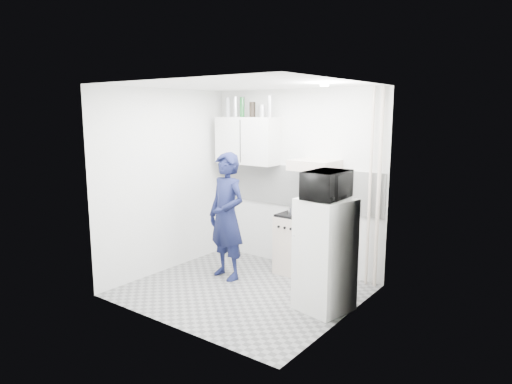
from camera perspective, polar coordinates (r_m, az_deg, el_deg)
The scene contains 23 objects.
floor at distance 6.04m, azimuth -1.62°, elevation -12.18°, with size 2.80×2.80×0.00m, color gray.
ceiling at distance 5.60m, azimuth -1.75°, elevation 13.27°, with size 2.80×2.80×0.00m, color white.
wall_back at distance 6.69m, azimuth 4.97°, elevation 1.55°, with size 2.80×2.80×0.00m, color silver.
wall_left at distance 6.63m, azimuth -11.23°, elevation 1.31°, with size 2.60×2.60×0.00m, color silver.
wall_right at distance 4.95m, azimuth 11.15°, elevation -1.62°, with size 2.60×2.60×0.00m, color silver.
person at distance 6.25m, azimuth -3.69°, elevation -3.03°, with size 0.64×0.42×1.74m, color #111639.
stove at distance 6.57m, azimuth 5.23°, elevation -6.52°, with size 0.52×0.52×0.83m, color beige.
fridge at distance 5.35m, azimuth 8.60°, elevation -7.77°, with size 0.54×0.54×1.31m, color white.
stove_top at distance 6.46m, azimuth 5.29°, elevation -2.85°, with size 0.50×0.50×0.03m, color black.
saucepan at distance 6.41m, azimuth 4.90°, elevation -2.33°, with size 0.19×0.19×0.10m, color silver.
microwave at distance 5.16m, azimuth 8.84°, elevation 0.88°, with size 0.39×0.57×0.32m, color black.
bottle_a at distance 7.14m, azimuth -3.53°, elevation 10.53°, with size 0.07×0.07×0.30m, color #B2B7BC.
bottle_b at distance 7.05m, azimuth -2.59°, elevation 10.58°, with size 0.08×0.08×0.30m, color silver.
bottle_c at distance 6.96m, azimuth -1.74°, elevation 10.56°, with size 0.07×0.07×0.30m, color #144C1E.
canister_a at distance 6.85m, azimuth -0.45°, elevation 10.27°, with size 0.09×0.09×0.22m, color black.
canister_b at distance 6.74m, azimuth 0.75°, elevation 10.10°, with size 0.10×0.10×0.18m, color silver.
bottle_e at distance 6.66m, azimuth 1.73°, elevation 10.64°, with size 0.08×0.08×0.31m, color silver.
upper_cabinet at distance 6.92m, azimuth -1.06°, elevation 6.44°, with size 1.00×0.35×0.70m, color white.
range_hood at distance 6.22m, azimuth 7.32°, elevation 3.36°, with size 0.60×0.50×0.14m, color beige.
backsplash at distance 6.69m, azimuth 4.89°, elevation 0.69°, with size 2.74×0.03×0.60m, color white.
pipe_a at distance 6.05m, azimuth 15.10°, elevation 0.32°, with size 0.05×0.05×2.60m, color beige.
pipe_b at distance 6.09m, azimuth 14.05°, elevation 0.44°, with size 0.04×0.04×2.60m, color beige.
ceiling_spot_fixture at distance 5.22m, azimuth 8.54°, elevation 13.07°, with size 0.10×0.10×0.02m, color white.
Camera 1 is at (3.47, -4.39, 2.28)m, focal length 32.00 mm.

